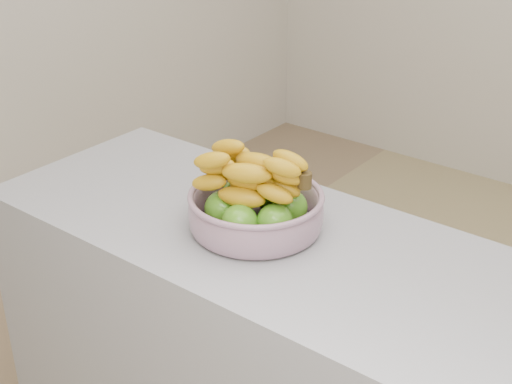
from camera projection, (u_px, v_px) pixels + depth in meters
fruit_bowl at (256, 205)px, 1.72m from camera, size 0.33×0.33×0.20m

